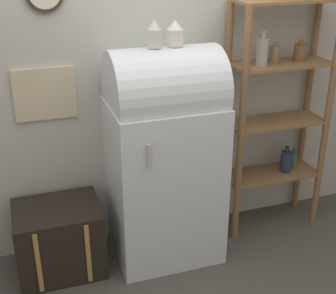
% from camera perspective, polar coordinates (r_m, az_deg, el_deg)
% --- Properties ---
extents(ground_plane, '(12.00, 12.00, 0.00)m').
position_cam_1_polar(ground_plane, '(3.48, 0.95, -14.62)').
color(ground_plane, '#4C4742').
extents(wall_back, '(7.00, 0.09, 2.70)m').
position_cam_1_polar(wall_back, '(3.36, -2.27, 9.89)').
color(wall_back, '#B7B7AD').
rests_on(wall_back, ground_plane).
extents(refrigerator, '(0.75, 0.63, 1.55)m').
position_cam_1_polar(refrigerator, '(3.26, -0.42, -0.92)').
color(refrigerator, silver).
rests_on(refrigerator, ground_plane).
extents(suitcase_trunk, '(0.59, 0.48, 0.50)m').
position_cam_1_polar(suitcase_trunk, '(3.43, -13.09, -10.83)').
color(suitcase_trunk, black).
rests_on(suitcase_trunk, ground_plane).
extents(shelf_unit, '(0.78, 0.33, 1.79)m').
position_cam_1_polar(shelf_unit, '(3.65, 13.23, 4.93)').
color(shelf_unit, olive).
rests_on(shelf_unit, ground_plane).
extents(vase_left, '(0.09, 0.09, 0.18)m').
position_cam_1_polar(vase_left, '(2.97, -1.70, 13.54)').
color(vase_left, beige).
rests_on(vase_left, refrigerator).
extents(vase_center, '(0.11, 0.11, 0.16)m').
position_cam_1_polar(vase_center, '(3.03, 0.87, 13.61)').
color(vase_center, silver).
rests_on(vase_center, refrigerator).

